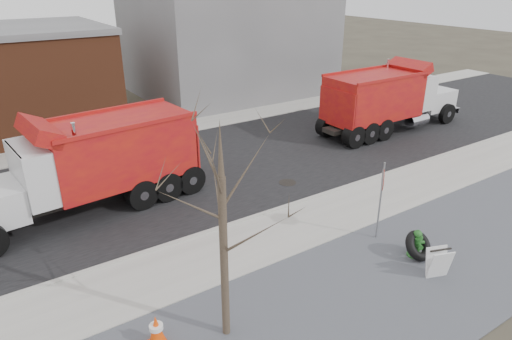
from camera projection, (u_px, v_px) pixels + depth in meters
ground at (273, 242)px, 14.26m from camera, size 120.00×120.00×0.00m
gravel_verge at (353, 303)px, 11.58m from camera, size 60.00×5.00×0.03m
sidewalk at (268, 237)px, 14.43m from camera, size 60.00×2.50×0.06m
curb at (246, 219)px, 15.42m from camera, size 60.00×0.15×0.11m
road at (185, 173)px, 19.06m from camera, size 60.00×9.40×0.02m
far_sidewalk at (137, 136)px, 23.41m from camera, size 60.00×2.00×0.06m
building_grey at (228, 32)px, 30.99m from camera, size 12.00×10.00×8.00m
bare_tree at (222, 208)px, 9.33m from camera, size 3.20×3.20×5.20m
fire_hydrant at (416, 244)px, 13.37m from camera, size 0.50×0.49×0.89m
truck_tire at (418, 246)px, 13.29m from camera, size 1.01×0.89×0.87m
stop_sign at (382, 187)px, 13.75m from camera, size 0.52×0.51×2.59m
sandwich_board at (438, 263)px, 12.39m from camera, size 0.74×0.59×0.89m
traffic_cone_near at (156, 330)px, 10.18m from camera, size 0.41×0.41×0.79m
dump_truck_red_a at (388, 97)px, 23.62m from camera, size 8.71×2.44×3.52m
dump_truck_red_b at (91, 162)px, 15.54m from camera, size 8.45×3.16×3.54m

